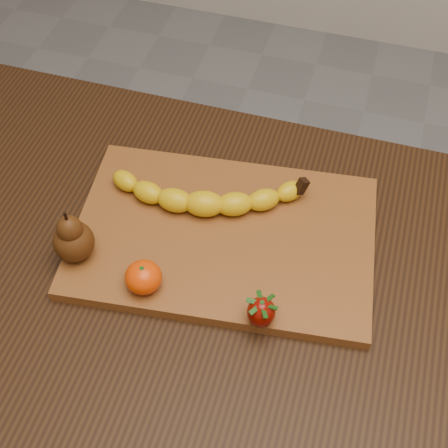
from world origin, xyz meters
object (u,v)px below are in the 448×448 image
(pear, at_px, (71,234))
(mandarin, at_px, (143,277))
(cutting_board, at_px, (224,236))
(table, at_px, (176,296))

(pear, bearing_deg, mandarin, -11.70)
(cutting_board, distance_m, pear, 0.23)
(cutting_board, relative_size, mandarin, 8.60)
(cutting_board, height_order, mandarin, mandarin)
(cutting_board, xyz_separation_m, pear, (-0.20, -0.10, 0.06))
(cutting_board, bearing_deg, table, -142.44)
(pear, bearing_deg, table, 16.26)
(cutting_board, height_order, pear, pear)
(cutting_board, xyz_separation_m, mandarin, (-0.08, -0.12, 0.03))
(table, relative_size, mandarin, 19.12)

